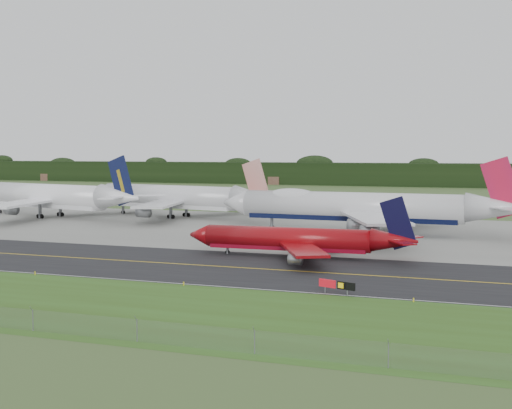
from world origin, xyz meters
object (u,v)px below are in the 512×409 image
Objects in this scene: jet_star_tail at (178,198)px; jet_ba_747 at (361,207)px; taxiway_sign at (337,285)px; jet_navy_gold at (50,197)px; jet_red_737 at (300,240)px.

jet_ba_747 is at bearing -20.74° from jet_star_tail.
jet_navy_gold is at bearing 142.48° from taxiway_sign.
jet_red_737 is 32.18m from taxiway_sign.
jet_navy_gold is (-89.10, 9.41, -0.21)m from jet_ba_747.
jet_navy_gold reaches higher than jet_star_tail.
jet_ba_747 is 1.70× the size of jet_red_737.
jet_ba_747 is 89.60m from jet_navy_gold.
jet_navy_gold is 126.27m from taxiway_sign.
jet_navy_gold is at bearing 173.97° from jet_ba_747.
taxiway_sign is at bearing -37.52° from jet_navy_gold.
jet_star_tail reaches higher than jet_red_737.
jet_red_737 is 0.65× the size of jet_star_tail.
jet_ba_747 reaches higher than jet_red_737.
taxiway_sign is (13.62, -29.11, -1.76)m from jet_red_737.
jet_navy_gold is at bearing 151.09° from jet_red_737.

